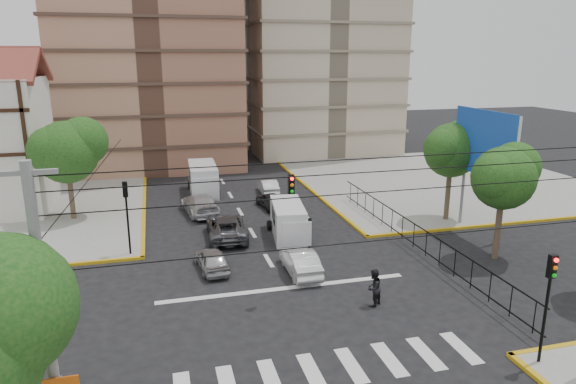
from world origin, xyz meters
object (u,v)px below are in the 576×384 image
object	(u,v)px
traffic_light_se	(548,291)
traffic_light_nw	(127,206)
car_silver_front_left	(212,259)
van_right_lane	(289,222)
car_white_front_right	(300,261)
pedestrian_crosswalk	(374,288)
van_left_lane	(203,180)

from	to	relation	value
traffic_light_se	traffic_light_nw	world-z (taller)	same
traffic_light_nw	car_silver_front_left	xyz separation A→B (m)	(4.47, -3.29, -2.49)
traffic_light_nw	car_silver_front_left	size ratio (longest dim) A/B	1.21
traffic_light_se	van_right_lane	bearing A→B (deg)	109.10
traffic_light_se	car_white_front_right	bearing A→B (deg)	121.50
van_right_lane	pedestrian_crosswalk	size ratio (longest dim) A/B	2.78
car_silver_front_left	traffic_light_se	bearing A→B (deg)	126.32
traffic_light_nw	van_right_lane	bearing A→B (deg)	4.10
traffic_light_nw	pedestrian_crosswalk	bearing A→B (deg)	-39.71
van_right_lane	pedestrian_crosswalk	xyz separation A→B (m)	(1.45, -10.19, -0.15)
van_left_lane	van_right_lane	bearing A→B (deg)	-69.11
traffic_light_se	car_white_front_right	distance (m)	12.71
pedestrian_crosswalk	van_right_lane	bearing A→B (deg)	-117.40
traffic_light_nw	car_white_front_right	size ratio (longest dim) A/B	1.06
car_silver_front_left	car_white_front_right	xyz separation A→B (m)	(4.62, -1.68, 0.07)
traffic_light_nw	car_white_front_right	xyz separation A→B (m)	(9.08, -4.96, -2.43)
traffic_light_se	traffic_light_nw	distance (m)	22.06
van_right_lane	car_white_front_right	distance (m)	5.76
van_right_lane	van_left_lane	bearing A→B (deg)	117.24
traffic_light_se	car_silver_front_left	world-z (taller)	traffic_light_se
traffic_light_se	pedestrian_crosswalk	world-z (taller)	traffic_light_se
traffic_light_nw	car_white_front_right	world-z (taller)	traffic_light_nw
traffic_light_nw	van_right_lane	size ratio (longest dim) A/B	0.86
traffic_light_nw	car_silver_front_left	bearing A→B (deg)	-36.36
traffic_light_nw	pedestrian_crosswalk	size ratio (longest dim) A/B	2.40
van_right_lane	traffic_light_nw	bearing A→B (deg)	-167.91
van_left_lane	car_white_front_right	xyz separation A→B (m)	(3.44, -18.01, -0.56)
van_left_lane	pedestrian_crosswalk	distance (m)	23.24
traffic_light_se	van_left_lane	size ratio (longest dim) A/B	0.77
van_left_lane	pedestrian_crosswalk	xyz separation A→B (m)	(5.76, -22.51, -0.32)
car_white_front_right	pedestrian_crosswalk	xyz separation A→B (m)	(2.32, -4.51, 0.23)
traffic_light_nw	car_silver_front_left	world-z (taller)	traffic_light_nw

